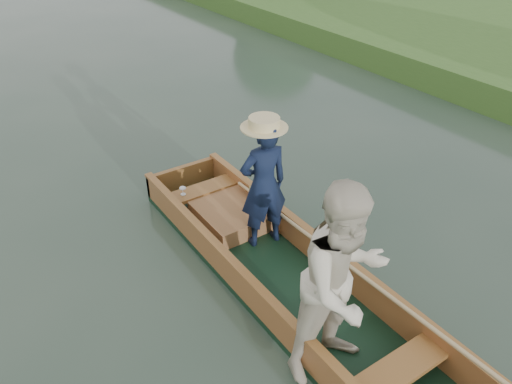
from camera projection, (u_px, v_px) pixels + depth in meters
ground at (286, 288)px, 5.57m from camera, size 120.00×120.00×0.00m
punt at (301, 258)px, 4.93m from camera, size 1.30×5.00×1.99m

